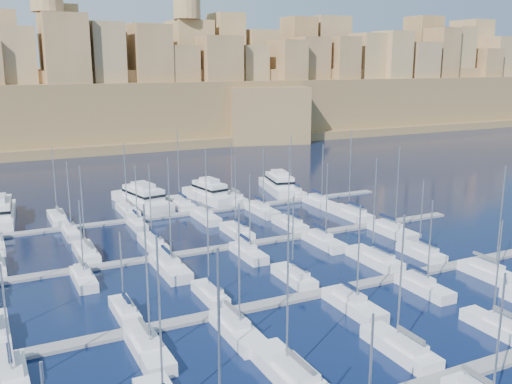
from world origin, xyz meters
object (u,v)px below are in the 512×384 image
sailboat_2 (290,373)px  motor_yacht_b (142,198)px  sailboat_4 (496,326)px  motor_yacht_c (209,193)px  motor_yacht_d (279,185)px

sailboat_2 → motor_yacht_b: size_ratio=0.92×
sailboat_4 → sailboat_2: bearing=176.8°
sailboat_4 → motor_yacht_c: sailboat_4 is taller
sailboat_2 → motor_yacht_b: bearing=85.7°
motor_yacht_d → sailboat_2: bearing=-117.8°
sailboat_4 → motor_yacht_d: 71.33m
motor_yacht_c → motor_yacht_d: size_ratio=0.90×
sailboat_2 → motor_yacht_b: sailboat_2 is taller
sailboat_4 → motor_yacht_b: size_ratio=0.69×
motor_yacht_c → motor_yacht_d: (17.27, 0.79, 0.00)m
sailboat_2 → motor_yacht_d: (36.33, 69.00, 0.94)m
sailboat_4 → motor_yacht_c: (-5.82, 69.60, 1.00)m
sailboat_2 → motor_yacht_d: size_ratio=1.00×
sailboat_2 → sailboat_4: 24.92m
sailboat_4 → motor_yacht_c: bearing=94.8°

